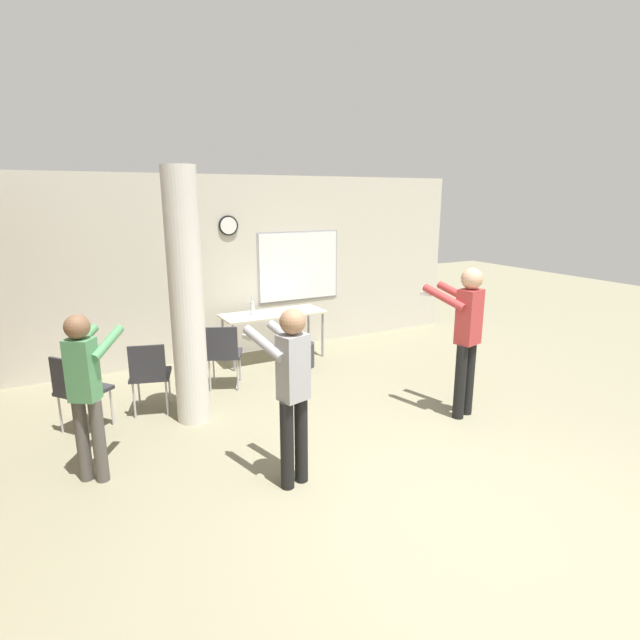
# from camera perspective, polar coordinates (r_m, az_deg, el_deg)

# --- Properties ---
(ground_plane) EXTENTS (24.00, 24.00, 0.00)m
(ground_plane) POSITION_cam_1_polar(r_m,az_deg,el_deg) (4.34, 16.24, -21.65)
(ground_plane) COLOR gray
(wall_back) EXTENTS (8.00, 0.15, 2.80)m
(wall_back) POSITION_cam_1_polar(r_m,az_deg,el_deg) (8.01, -9.04, 6.03)
(wall_back) COLOR beige
(wall_back) RESTS_ON ground_plane
(support_pillar) EXTENTS (0.36, 0.36, 2.80)m
(support_pillar) POSITION_cam_1_polar(r_m,az_deg,el_deg) (5.58, -15.01, 2.27)
(support_pillar) COLOR silver
(support_pillar) RESTS_ON ground_plane
(folding_table) EXTENTS (1.58, 0.61, 0.74)m
(folding_table) POSITION_cam_1_polar(r_m,az_deg,el_deg) (7.70, -5.37, 0.41)
(folding_table) COLOR beige
(folding_table) RESTS_ON ground_plane
(bottle_on_table) EXTENTS (0.07, 0.07, 0.29)m
(bottle_on_table) POSITION_cam_1_polar(r_m,az_deg,el_deg) (7.56, -7.74, 1.40)
(bottle_on_table) COLOR silver
(bottle_on_table) RESTS_ON folding_table
(waste_bin) EXTENTS (0.29, 0.29, 0.37)m
(waste_bin) POSITION_cam_1_polar(r_m,az_deg,el_deg) (7.46, -1.75, -3.99)
(waste_bin) COLOR #38383D
(waste_bin) RESTS_ON ground_plane
(chair_near_pillar) EXTENTS (0.55, 0.55, 0.87)m
(chair_near_pillar) POSITION_cam_1_polar(r_m,az_deg,el_deg) (6.12, -18.89, -5.64)
(chair_near_pillar) COLOR #2D2D33
(chair_near_pillar) RESTS_ON ground_plane
(chair_by_left_wall) EXTENTS (0.62, 0.62, 0.87)m
(chair_by_left_wall) POSITION_cam_1_polar(r_m,az_deg,el_deg) (5.93, -25.95, -6.95)
(chair_by_left_wall) COLOR #2D2D33
(chair_by_left_wall) RESTS_ON ground_plane
(chair_table_left) EXTENTS (0.58, 0.58, 0.87)m
(chair_table_left) POSITION_cam_1_polar(r_m,az_deg,el_deg) (6.66, -10.95, -3.53)
(chair_table_left) COLOR #2D2D33
(chair_table_left) RESTS_ON ground_plane
(person_playing_front) EXTENTS (0.46, 0.63, 1.60)m
(person_playing_front) POSITION_cam_1_polar(r_m,az_deg,el_deg) (4.27, -3.29, -7.27)
(person_playing_front) COLOR black
(person_playing_front) RESTS_ON ground_plane
(person_watching_back) EXTENTS (0.55, 0.61, 1.53)m
(person_watching_back) POSITION_cam_1_polar(r_m,az_deg,el_deg) (4.79, -25.20, -6.74)
(person_watching_back) COLOR #514C47
(person_watching_back) RESTS_ON ground_plane
(person_playing_side) EXTENTS (0.49, 0.68, 1.73)m
(person_playing_side) POSITION_cam_1_polar(r_m,az_deg,el_deg) (5.83, 16.33, -1.18)
(person_playing_side) COLOR black
(person_playing_side) RESTS_ON ground_plane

